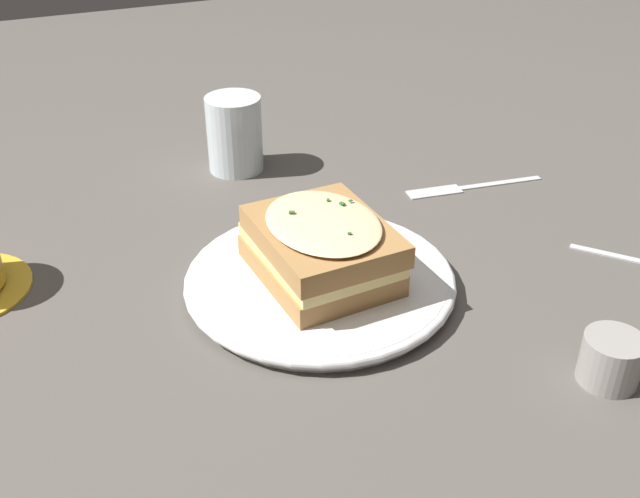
# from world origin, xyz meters

# --- Properties ---
(ground_plane) EXTENTS (2.40, 2.40, 0.00)m
(ground_plane) POSITION_xyz_m (0.00, 0.00, 0.00)
(ground_plane) COLOR #514C47
(dinner_plate) EXTENTS (0.27, 0.27, 0.02)m
(dinner_plate) POSITION_xyz_m (-0.01, 0.01, 0.01)
(dinner_plate) COLOR white
(dinner_plate) RESTS_ON ground_plane
(sandwich) EXTENTS (0.16, 0.12, 0.07)m
(sandwich) POSITION_xyz_m (-0.01, 0.01, 0.05)
(sandwich) COLOR #A37542
(sandwich) RESTS_ON dinner_plate
(water_glass) EXTENTS (0.07, 0.07, 0.10)m
(water_glass) POSITION_xyz_m (-0.31, 0.02, 0.05)
(water_glass) COLOR silver
(water_glass) RESTS_ON ground_plane
(fork) EXTENTS (0.04, 0.18, 0.00)m
(fork) POSITION_xyz_m (-0.14, 0.26, 0.00)
(fork) COLOR silver
(fork) RESTS_ON ground_plane
(condiment_pot) EXTENTS (0.05, 0.05, 0.04)m
(condiment_pot) POSITION_xyz_m (0.20, 0.18, 0.02)
(condiment_pot) COLOR gray
(condiment_pot) RESTS_ON ground_plane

